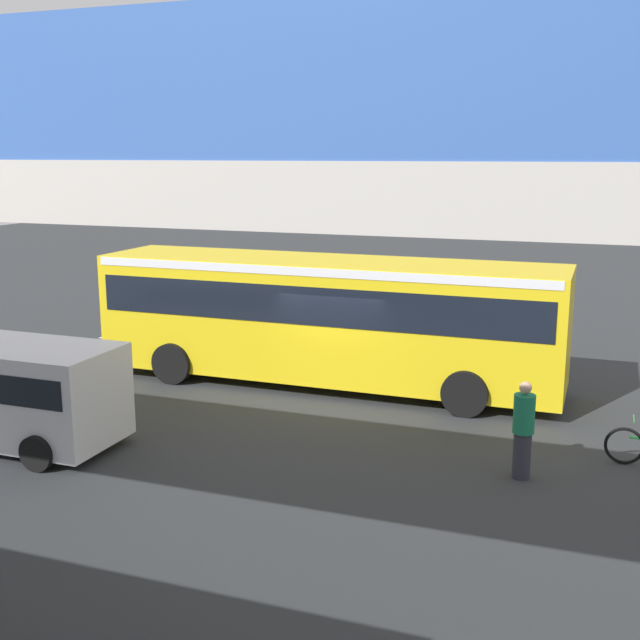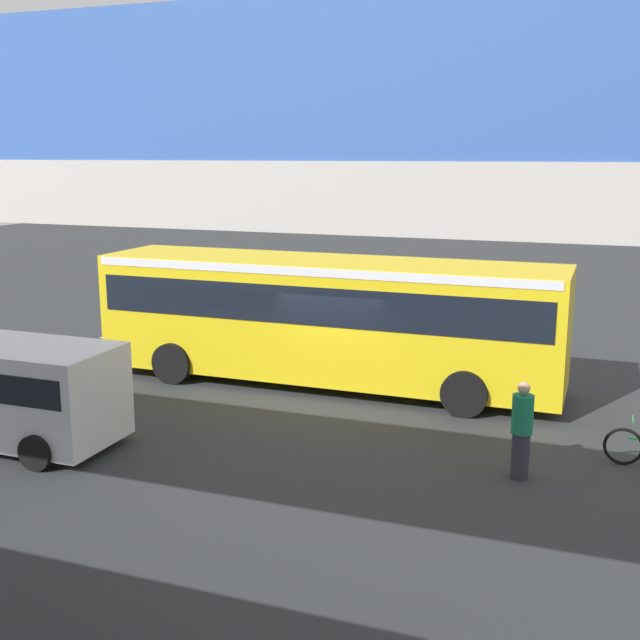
% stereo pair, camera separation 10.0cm
% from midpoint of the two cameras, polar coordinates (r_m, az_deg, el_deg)
% --- Properties ---
extents(ground, '(80.00, 80.00, 0.00)m').
position_cam_midpoint_polar(ground, '(18.94, 1.28, -5.55)').
color(ground, '#2D3033').
extents(city_bus, '(11.54, 2.85, 3.15)m').
position_cam_midpoint_polar(city_bus, '(19.48, 0.64, 0.67)').
color(city_bus, yellow).
rests_on(city_bus, ground).
extents(parked_van, '(4.80, 2.17, 2.05)m').
position_cam_midpoint_polar(parked_van, '(16.94, -21.84, -4.39)').
color(parked_van, silver).
rests_on(parked_van, ground).
extents(pedestrian, '(0.38, 0.38, 1.79)m').
position_cam_midpoint_polar(pedestrian, '(14.54, 14.55, -7.77)').
color(pedestrian, '#2D2D38').
rests_on(pedestrian, ground).
extents(traffic_sign, '(0.08, 0.60, 2.80)m').
position_cam_midpoint_polar(traffic_sign, '(25.11, -12.38, 2.97)').
color(traffic_sign, slate).
rests_on(traffic_sign, ground).
extents(lane_dash_left, '(2.00, 0.20, 0.01)m').
position_cam_midpoint_polar(lane_dash_left, '(21.20, 14.54, -4.01)').
color(lane_dash_left, silver).
rests_on(lane_dash_left, ground).
extents(lane_dash_centre, '(2.00, 0.20, 0.01)m').
position_cam_midpoint_polar(lane_dash_centre, '(21.93, 4.09, -3.12)').
color(lane_dash_centre, silver).
rests_on(lane_dash_centre, ground).
extents(lane_dash_right, '(2.00, 0.20, 0.01)m').
position_cam_midpoint_polar(lane_dash_right, '(23.33, -5.38, -2.22)').
color(lane_dash_right, silver).
rests_on(lane_dash_right, ground).
extents(lane_dash_rightmost, '(2.00, 0.20, 0.01)m').
position_cam_midpoint_polar(lane_dash_rightmost, '(25.29, -13.57, -1.38)').
color(lane_dash_rightmost, silver).
rests_on(lane_dash_rightmost, ground).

